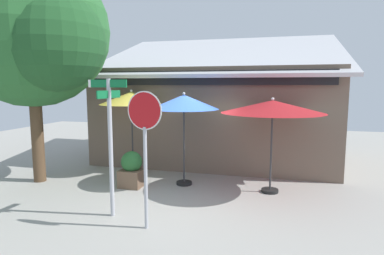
{
  "coord_description": "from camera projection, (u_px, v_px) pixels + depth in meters",
  "views": [
    {
      "loc": [
        2.45,
        -7.56,
        2.78
      ],
      "look_at": [
        0.04,
        1.2,
        1.6
      ],
      "focal_mm": 30.29,
      "sensor_mm": 36.0,
      "label": 1
    }
  ],
  "objects": [
    {
      "name": "patio_umbrella_royal_blue_center",
      "position": [
        184.0,
        103.0,
        8.87
      ],
      "size": [
        1.93,
        1.93,
        2.6
      ],
      "color": "black",
      "rests_on": "ground"
    },
    {
      "name": "sidewalk_planter",
      "position": [
        132.0,
        169.0,
        8.92
      ],
      "size": [
        0.61,
        0.61,
        0.99
      ],
      "color": "brown",
      "rests_on": "ground"
    },
    {
      "name": "shade_tree",
      "position": [
        35.0,
        32.0,
        8.81
      ],
      "size": [
        4.57,
        4.27,
        6.44
      ],
      "color": "brown",
      "rests_on": "ground"
    },
    {
      "name": "cafe_building",
      "position": [
        219.0,
        111.0,
        12.58
      ],
      "size": [
        8.72,
        5.78,
        4.91
      ],
      "color": "#705B4C",
      "rests_on": "ground"
    },
    {
      "name": "patio_umbrella_crimson_right",
      "position": [
        273.0,
        107.0,
        8.22
      ],
      "size": [
        2.64,
        2.64,
        2.48
      ],
      "color": "black",
      "rests_on": "ground"
    },
    {
      "name": "patio_umbrella_mustard_left",
      "position": [
        131.0,
        99.0,
        10.23
      ],
      "size": [
        2.02,
        2.02,
        2.66
      ],
      "color": "black",
      "rests_on": "ground"
    },
    {
      "name": "street_sign_post",
      "position": [
        110.0,
        133.0,
        6.75
      ],
      "size": [
        0.9,
        0.84,
        2.92
      ],
      "color": "#A8AAB2",
      "rests_on": "ground"
    },
    {
      "name": "stop_sign",
      "position": [
        145.0,
        135.0,
        6.13
      ],
      "size": [
        0.73,
        0.12,
        2.68
      ],
      "color": "#A8AAB2",
      "rests_on": "ground"
    },
    {
      "name": "ground_plane",
      "position": [
        178.0,
        197.0,
        8.24
      ],
      "size": [
        28.0,
        28.0,
        0.1
      ],
      "primitive_type": "cube",
      "color": "#9E9B93"
    }
  ]
}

